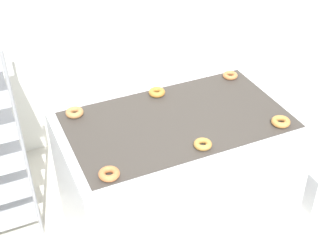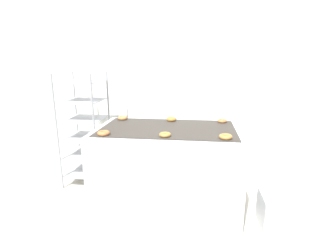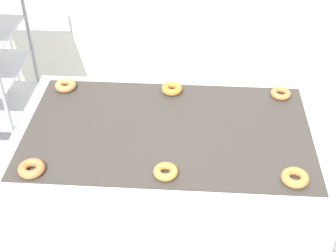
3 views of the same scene
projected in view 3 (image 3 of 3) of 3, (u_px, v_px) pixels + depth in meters
fryer_machine at (168, 196)px, 2.65m from camera, size 1.55×0.94×0.97m
donut_near_left at (31, 169)px, 2.09m from camera, size 0.12×0.12×0.04m
donut_near_center at (166, 172)px, 2.08m from camera, size 0.11×0.11×0.04m
donut_near_right at (295, 178)px, 2.05m from camera, size 0.12×0.12×0.04m
donut_far_left at (66, 86)px, 2.63m from camera, size 0.12×0.12×0.04m
donut_far_center at (172, 89)px, 2.60m from camera, size 0.12×0.12×0.04m
donut_far_right at (281, 94)px, 2.57m from camera, size 0.11×0.11×0.03m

